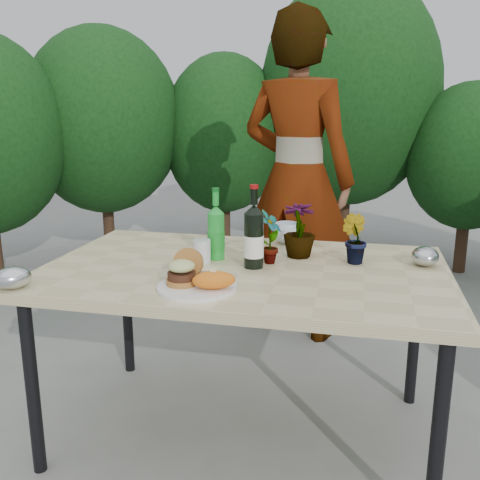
% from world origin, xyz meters
% --- Properties ---
extents(ground, '(80.00, 80.00, 0.00)m').
position_xyz_m(ground, '(0.00, 0.00, 0.00)').
color(ground, slate).
rests_on(ground, ground).
extents(patio_table, '(1.60, 1.00, 0.75)m').
position_xyz_m(patio_table, '(0.00, 0.00, 0.69)').
color(patio_table, '#CEBD89').
rests_on(patio_table, ground).
extents(shrub_hedge, '(6.89, 5.21, 2.51)m').
position_xyz_m(shrub_hedge, '(-0.10, 1.74, 1.20)').
color(shrub_hedge, '#382316').
rests_on(shrub_hedge, ground).
extents(dinner_plate, '(0.28, 0.28, 0.01)m').
position_xyz_m(dinner_plate, '(-0.10, -0.31, 0.76)').
color(dinner_plate, white).
rests_on(dinner_plate, patio_table).
extents(burger_stack, '(0.11, 0.16, 0.11)m').
position_xyz_m(burger_stack, '(-0.16, -0.29, 0.81)').
color(burger_stack, '#B7722D').
rests_on(burger_stack, dinner_plate).
extents(sweet_potato, '(0.17, 0.12, 0.06)m').
position_xyz_m(sweet_potato, '(-0.04, -0.33, 0.80)').
color(sweet_potato, orange).
rests_on(sweet_potato, dinner_plate).
extents(grilled_veg, '(0.08, 0.05, 0.03)m').
position_xyz_m(grilled_veg, '(-0.09, -0.21, 0.78)').
color(grilled_veg, olive).
rests_on(grilled_veg, dinner_plate).
extents(wine_bottle, '(0.08, 0.08, 0.33)m').
position_xyz_m(wine_bottle, '(0.04, 0.00, 0.87)').
color(wine_bottle, black).
rests_on(wine_bottle, patio_table).
extents(sparkling_water, '(0.07, 0.07, 0.30)m').
position_xyz_m(sparkling_water, '(-0.14, 0.09, 0.86)').
color(sparkling_water, green).
rests_on(sparkling_water, patio_table).
extents(plastic_cup, '(0.07, 0.07, 0.09)m').
position_xyz_m(plastic_cup, '(-0.18, 0.02, 0.80)').
color(plastic_cup, silver).
rests_on(plastic_cup, patio_table).
extents(seedling_left, '(0.12, 0.14, 0.22)m').
position_xyz_m(seedling_left, '(0.09, 0.07, 0.86)').
color(seedling_left, '#245A1E').
rests_on(seedling_left, patio_table).
extents(seedling_mid, '(0.14, 0.14, 0.20)m').
position_xyz_m(seedling_mid, '(0.42, 0.16, 0.85)').
color(seedling_mid, '#1F591E').
rests_on(seedling_mid, patio_table).
extents(seedling_right, '(0.16, 0.16, 0.24)m').
position_xyz_m(seedling_right, '(0.19, 0.20, 0.87)').
color(seedling_right, '#265F20').
rests_on(seedling_right, patio_table).
extents(blue_bowl, '(0.13, 0.13, 0.10)m').
position_xyz_m(blue_bowl, '(0.11, 0.42, 0.80)').
color(blue_bowl, silver).
rests_on(blue_bowl, patio_table).
extents(foil_packet_left, '(0.17, 0.17, 0.08)m').
position_xyz_m(foil_packet_left, '(-0.74, -0.44, 0.79)').
color(foil_packet_left, '#B9BCC1').
rests_on(foil_packet_left, patio_table).
extents(foil_packet_right, '(0.11, 0.13, 0.08)m').
position_xyz_m(foil_packet_right, '(0.71, 0.18, 0.79)').
color(foil_packet_right, '#ADAFB4').
rests_on(foil_packet_right, patio_table).
extents(person, '(0.81, 0.65, 1.92)m').
position_xyz_m(person, '(0.07, 1.14, 0.96)').
color(person, '#A26951').
rests_on(person, ground).
extents(terracotta_pot, '(0.17, 0.17, 0.14)m').
position_xyz_m(terracotta_pot, '(-1.88, 1.80, 0.07)').
color(terracotta_pot, '#BE5D30').
rests_on(terracotta_pot, ground).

